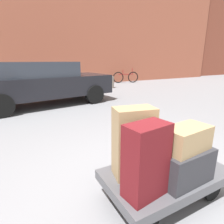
% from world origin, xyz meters
% --- Properties ---
extents(ground_plane, '(60.00, 60.00, 0.00)m').
position_xyz_m(ground_plane, '(0.00, 0.00, 0.00)').
color(ground_plane, gray).
extents(building_facade_side, '(12.00, 1.00, 9.13)m').
position_xyz_m(building_facade_side, '(14.00, 11.11, 4.56)').
color(building_facade_side, brown).
rests_on(building_facade_side, ground_plane).
extents(luggage_cart, '(1.30, 0.75, 0.34)m').
position_xyz_m(luggage_cart, '(0.00, 0.00, 0.27)').
color(luggage_cart, '#4C4C51').
rests_on(luggage_cart, ground_plane).
extents(duffel_bag_charcoal_rear_left, '(0.55, 0.34, 0.32)m').
position_xyz_m(duffel_bag_charcoal_rear_left, '(0.04, -0.18, 0.50)').
color(duffel_bag_charcoal_rear_left, '#2D2D33').
rests_on(duffel_bag_charcoal_rear_left, luggage_cart).
extents(suitcase_navy_front_right, '(0.58, 0.45, 0.23)m').
position_xyz_m(suitcase_navy_front_right, '(0.11, 0.12, 0.46)').
color(suitcase_navy_front_right, '#191E47').
rests_on(suitcase_navy_front_right, luggage_cart).
extents(suitcase_maroon_center, '(0.39, 0.27, 0.65)m').
position_xyz_m(suitcase_maroon_center, '(-0.42, -0.17, 0.66)').
color(suitcase_maroon_center, maroon).
rests_on(suitcase_maroon_center, luggage_cart).
extents(suitcase_tan_stacked_top, '(0.42, 0.30, 0.70)m').
position_xyz_m(suitcase_tan_stacked_top, '(-0.34, 0.13, 0.69)').
color(suitcase_tan_stacked_top, '#9E7F56').
rests_on(suitcase_tan_stacked_top, luggage_cart).
extents(duffel_bag_tan_topmost_pile, '(0.47, 0.29, 0.22)m').
position_xyz_m(duffel_bag_tan_topmost_pile, '(0.04, -0.18, 0.78)').
color(duffel_bag_tan_topmost_pile, '#9E7F56').
rests_on(duffel_bag_tan_topmost_pile, duffel_bag_charcoal_rear_left).
extents(parked_car, '(4.51, 2.38, 1.42)m').
position_xyz_m(parked_car, '(-0.41, 5.29, 0.76)').
color(parked_car, black).
rests_on(parked_car, ground_plane).
extents(bicycle_leaning, '(1.72, 0.51, 0.96)m').
position_xyz_m(bicycle_leaning, '(5.46, 9.38, 0.37)').
color(bicycle_leaning, black).
rests_on(bicycle_leaning, ground_plane).
extents(bollard_kerb_near, '(0.20, 0.20, 0.63)m').
position_xyz_m(bollard_kerb_near, '(2.22, 7.64, 0.31)').
color(bollard_kerb_near, '#72665B').
rests_on(bollard_kerb_near, ground_plane).
extents(bollard_kerb_mid, '(0.20, 0.20, 0.63)m').
position_xyz_m(bollard_kerb_mid, '(3.48, 7.64, 0.31)').
color(bollard_kerb_mid, '#72665B').
rests_on(bollard_kerb_mid, ground_plane).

